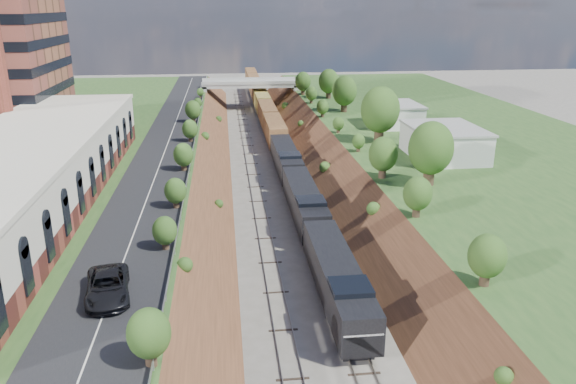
% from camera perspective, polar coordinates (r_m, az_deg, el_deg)
% --- Properties ---
extents(platform_left, '(44.00, 180.00, 5.00)m').
position_cam_1_polar(platform_left, '(88.19, -23.63, 1.95)').
color(platform_left, '#2C5021').
rests_on(platform_left, ground).
extents(platform_right, '(44.00, 180.00, 5.00)m').
position_cam_1_polar(platform_right, '(93.12, 18.98, 3.32)').
color(platform_right, '#2C5021').
rests_on(platform_right, ground).
extents(embankment_left, '(10.00, 180.00, 10.00)m').
position_cam_1_polar(embankment_left, '(85.02, -9.12, 0.96)').
color(embankment_left, brown).
rests_on(embankment_left, ground).
extents(embankment_right, '(10.00, 180.00, 10.00)m').
position_cam_1_polar(embankment_right, '(86.75, 5.54, 1.47)').
color(embankment_right, brown).
rests_on(embankment_right, ground).
extents(rail_left_track, '(1.58, 180.00, 0.18)m').
position_cam_1_polar(rail_left_track, '(84.99, -3.46, 1.23)').
color(rail_left_track, gray).
rests_on(rail_left_track, ground).
extents(rail_right_track, '(1.58, 180.00, 0.18)m').
position_cam_1_polar(rail_right_track, '(85.40, 0.02, 1.35)').
color(rail_right_track, gray).
rests_on(rail_right_track, ground).
extents(road, '(8.00, 180.00, 0.10)m').
position_cam_1_polar(road, '(84.00, -12.37, 4.13)').
color(road, black).
rests_on(road, platform_left).
extents(guardrail, '(0.10, 171.00, 0.70)m').
position_cam_1_polar(guardrail, '(83.37, -9.59, 4.55)').
color(guardrail, '#99999E').
rests_on(guardrail, platform_left).
extents(commercial_building, '(14.30, 62.30, 7.00)m').
position_cam_1_polar(commercial_building, '(64.97, -25.39, 1.71)').
color(commercial_building, brown).
rests_on(commercial_building, platform_left).
extents(overpass, '(24.50, 8.30, 7.40)m').
position_cam_1_polar(overpass, '(144.66, -3.88, 10.37)').
color(overpass, gray).
rests_on(overpass, ground).
extents(white_building_near, '(9.00, 12.00, 4.00)m').
position_cam_1_polar(white_building_near, '(81.17, 15.57, 4.80)').
color(white_building_near, silver).
rests_on(white_building_near, platform_right).
extents(white_building_far, '(8.00, 10.00, 3.60)m').
position_cam_1_polar(white_building_far, '(101.31, 10.73, 7.67)').
color(white_building_far, silver).
rests_on(white_building_far, platform_right).
extents(tree_right_large, '(5.25, 5.25, 7.61)m').
position_cam_1_polar(tree_right_large, '(67.43, 14.32, 4.29)').
color(tree_right_large, '#473323').
rests_on(tree_right_large, platform_right).
extents(tree_left_crest, '(2.45, 2.45, 3.55)m').
position_cam_1_polar(tree_left_crest, '(45.21, -12.45, -5.76)').
color(tree_left_crest, '#473323').
rests_on(tree_left_crest, platform_left).
extents(freight_train, '(3.23, 164.08, 4.78)m').
position_cam_1_polar(freight_train, '(121.12, -2.04, 7.76)').
color(freight_train, black).
rests_on(freight_train, ground).
extents(suv, '(3.97, 6.85, 1.79)m').
position_cam_1_polar(suv, '(43.03, -17.85, -9.09)').
color(suv, black).
rests_on(suv, road).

